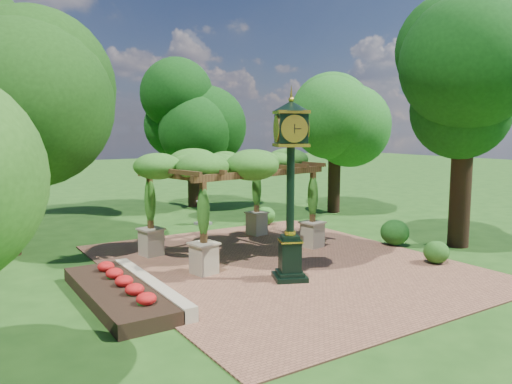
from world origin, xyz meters
TOP-DOWN VIEW (x-y plane):
  - ground at (0.00, 0.00)m, footprint 120.00×120.00m
  - brick_plaza at (0.00, 1.00)m, footprint 10.00×12.00m
  - border_wall at (-4.60, 0.50)m, footprint 0.35×5.00m
  - flower_bed at (-5.50, 0.50)m, footprint 1.50×5.00m
  - pedestal_clock at (-0.79, -0.52)m, footprint 1.34×1.34m
  - pergola at (-0.42, 3.25)m, footprint 6.30×4.57m
  - sundial at (0.96, 8.48)m, footprint 0.71×0.71m
  - shrub_front at (4.23, -1.68)m, footprint 0.93×0.93m
  - shrub_mid at (5.08, 0.83)m, footprint 1.40×1.40m
  - shrub_back at (3.23, 6.74)m, footprint 1.05×1.05m
  - tree_north at (2.97, 13.54)m, footprint 4.55×4.55m
  - tree_east_far at (8.30, 7.86)m, footprint 4.93×4.93m
  - tree_east_near at (7.02, -0.49)m, footprint 4.28×4.28m

SIDE VIEW (x-z plane):
  - ground at x=0.00m, z-range 0.00..0.00m
  - brick_plaza at x=0.00m, z-range 0.00..0.04m
  - flower_bed at x=-5.50m, z-range 0.00..0.36m
  - border_wall at x=-4.60m, z-range 0.00..0.40m
  - shrub_front at x=4.23m, z-range 0.04..0.77m
  - shrub_back at x=3.23m, z-range 0.04..0.86m
  - sundial at x=0.96m, z-range -0.07..1.04m
  - shrub_mid at x=5.08m, z-range 0.04..0.99m
  - pergola at x=-0.42m, z-range 1.16..4.78m
  - pedestal_clock at x=-0.79m, z-range 0.50..5.68m
  - tree_north at x=2.97m, z-range 1.44..9.15m
  - tree_east_far at x=8.30m, z-range 1.55..9.74m
  - tree_east_near at x=7.02m, z-range 1.64..10.55m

